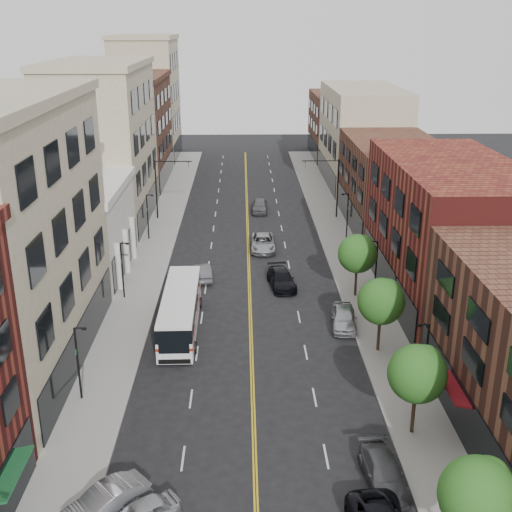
{
  "coord_description": "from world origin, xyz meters",
  "views": [
    {
      "loc": [
        -0.57,
        -27.69,
        22.93
      ],
      "look_at": [
        0.49,
        21.0,
        5.0
      ],
      "focal_mm": 45.0,
      "sensor_mm": 36.0,
      "label": 1
    }
  ],
  "objects": [
    {
      "name": "sidewalk_left",
      "position": [
        -10.0,
        35.0,
        0.07
      ],
      "size": [
        4.0,
        110.0,
        0.15
      ],
      "primitive_type": "cube",
      "color": "gray",
      "rests_on": "ground"
    },
    {
      "name": "bldg_r_far_a",
      "position": [
        17.0,
        45.0,
        5.0
      ],
      "size": [
        10.0,
        20.0,
        10.0
      ],
      "primitive_type": "cube",
      "color": "#562D22",
      "rests_on": "ground"
    },
    {
      "name": "lamp_l_1",
      "position": [
        -10.95,
        8.0,
        2.97
      ],
      "size": [
        0.81,
        0.55,
        5.05
      ],
      "color": "black",
      "rests_on": "sidewalk_left"
    },
    {
      "name": "bldg_l_far_b",
      "position": [
        -17.0,
        68.0,
        7.5
      ],
      "size": [
        10.0,
        20.0,
        15.0
      ],
      "primitive_type": "cube",
      "color": "#562D22",
      "rests_on": "ground"
    },
    {
      "name": "car_lane_b",
      "position": [
        1.55,
        36.53,
        0.78
      ],
      "size": [
        2.64,
        5.66,
        1.57
      ],
      "primitive_type": "imported",
      "rotation": [
        0.0,
        0.0,
        -0.01
      ],
      "color": "#A1A4A8",
      "rests_on": "ground"
    },
    {
      "name": "car_lane_a",
      "position": [
        2.93,
        26.38,
        0.75
      ],
      "size": [
        2.79,
        5.43,
        1.51
      ],
      "primitive_type": "imported",
      "rotation": [
        0.0,
        0.0,
        0.14
      ],
      "color": "black",
      "rests_on": "ground"
    },
    {
      "name": "signal_mast_right",
      "position": [
        10.27,
        48.0,
        4.65
      ],
      "size": [
        4.49,
        0.18,
        7.2
      ],
      "color": "black",
      "rests_on": "sidewalk_right"
    },
    {
      "name": "lamp_r_2",
      "position": [
        10.95,
        24.0,
        2.97
      ],
      "size": [
        0.81,
        0.55,
        5.05
      ],
      "color": "black",
      "rests_on": "sidewalk_right"
    },
    {
      "name": "tree_r_3",
      "position": [
        9.39,
        24.07,
        4.13
      ],
      "size": [
        3.4,
        3.4,
        5.59
      ],
      "color": "black",
      "rests_on": "sidewalk_right"
    },
    {
      "name": "city_bus",
      "position": [
        -5.5,
        17.97,
        1.78
      ],
      "size": [
        2.98,
        11.93,
        3.06
      ],
      "rotation": [
        0.0,
        0.0,
        0.01
      ],
      "color": "white",
      "rests_on": "ground"
    },
    {
      "name": "lamp_r_1",
      "position": [
        10.95,
        8.0,
        2.97
      ],
      "size": [
        0.81,
        0.55,
        5.05
      ],
      "color": "black",
      "rests_on": "sidewalk_right"
    },
    {
      "name": "sidewalk_right",
      "position": [
        10.0,
        35.0,
        0.07
      ],
      "size": [
        4.0,
        110.0,
        0.15
      ],
      "primitive_type": "cube",
      "color": "gray",
      "rests_on": "ground"
    },
    {
      "name": "bldg_r_far_c",
      "position": [
        17.0,
        86.0,
        5.5
      ],
      "size": [
        10.0,
        18.0,
        11.0
      ],
      "primitive_type": "cube",
      "color": "#562D22",
      "rests_on": "ground"
    },
    {
      "name": "tree_r_1",
      "position": [
        9.39,
        4.07,
        4.13
      ],
      "size": [
        3.4,
        3.4,
        5.59
      ],
      "color": "black",
      "rests_on": "sidewalk_right"
    },
    {
      "name": "lamp_l_2",
      "position": [
        -10.95,
        24.0,
        2.97
      ],
      "size": [
        0.81,
        0.55,
        5.05
      ],
      "color": "black",
      "rests_on": "sidewalk_left"
    },
    {
      "name": "bldg_l_white",
      "position": [
        -17.0,
        31.0,
        4.0
      ],
      "size": [
        10.0,
        14.0,
        8.0
      ],
      "primitive_type": "cube",
      "color": "silver",
      "rests_on": "ground"
    },
    {
      "name": "car_parked_far",
      "position": [
        7.38,
        18.1,
        0.81
      ],
      "size": [
        2.39,
        4.94,
        1.63
      ],
      "primitive_type": "imported",
      "rotation": [
        0.0,
        0.0,
        -0.1
      ],
      "color": "#A5A8AD",
      "rests_on": "ground"
    },
    {
      "name": "bldg_l_far_c",
      "position": [
        -17.0,
        86.0,
        10.0
      ],
      "size": [
        10.0,
        16.0,
        20.0
      ],
      "primitive_type": "cube",
      "color": "tan",
      "rests_on": "ground"
    },
    {
      "name": "lamp_r_3",
      "position": [
        10.95,
        40.0,
        2.97
      ],
      "size": [
        0.81,
        0.55,
        5.05
      ],
      "color": "black",
      "rests_on": "sidewalk_right"
    },
    {
      "name": "car_parked_mid",
      "position": [
        6.7,
        -0.25,
        0.68
      ],
      "size": [
        2.25,
        4.82,
        1.36
      ],
      "primitive_type": "imported",
      "rotation": [
        0.0,
        0.0,
        0.07
      ],
      "color": "#46464B",
      "rests_on": "ground"
    },
    {
      "name": "car_lane_c",
      "position": [
        1.61,
        50.91,
        0.82
      ],
      "size": [
        2.16,
        4.88,
        1.63
      ],
      "primitive_type": "imported",
      "rotation": [
        0.0,
        0.0,
        -0.05
      ],
      "color": "#55555B",
      "rests_on": "ground"
    },
    {
      "name": "ground",
      "position": [
        0.0,
        0.0,
        0.0
      ],
      "size": [
        220.0,
        220.0,
        0.0
      ],
      "primitive_type": "plane",
      "color": "black",
      "rests_on": "ground"
    },
    {
      "name": "car_lane_behind",
      "position": [
        -4.35,
        28.43,
        0.69
      ],
      "size": [
        1.98,
        4.31,
        1.37
      ],
      "primitive_type": "imported",
      "rotation": [
        0.0,
        0.0,
        3.27
      ],
      "color": "#525357",
      "rests_on": "ground"
    },
    {
      "name": "signal_mast_left",
      "position": [
        -10.27,
        48.0,
        4.65
      ],
      "size": [
        4.49,
        0.18,
        7.2
      ],
      "color": "black",
      "rests_on": "sidewalk_left"
    },
    {
      "name": "bldg_l_far_a",
      "position": [
        -17.0,
        48.0,
        9.0
      ],
      "size": [
        10.0,
        20.0,
        18.0
      ],
      "primitive_type": "cube",
      "color": "tan",
      "rests_on": "ground"
    },
    {
      "name": "car_angle_b",
      "position": [
        -7.4,
        -2.21,
        0.75
      ],
      "size": [
        4.39,
        4.23,
        1.49
      ],
      "primitive_type": "imported",
      "rotation": [
        0.0,
        0.0,
        -0.82
      ],
      "color": "#B6B8BF",
      "rests_on": "ground"
    },
    {
      "name": "lamp_l_3",
      "position": [
        -10.95,
        40.0,
        2.97
      ],
      "size": [
        0.81,
        0.55,
        5.05
      ],
      "color": "black",
      "rests_on": "sidewalk_left"
    },
    {
      "name": "bldg_r_mid",
      "position": [
        17.0,
        24.0,
        6.0
      ],
      "size": [
        10.0,
        22.0,
        12.0
      ],
      "primitive_type": "cube",
      "color": "maroon",
      "rests_on": "ground"
    },
    {
      "name": "bldg_r_far_b",
      "position": [
        17.0,
        66.0,
        7.0
      ],
      "size": [
        10.0,
        22.0,
        14.0
      ],
      "primitive_type": "cube",
      "color": "tan",
      "rests_on": "ground"
    },
    {
      "name": "tree_r_0",
      "position": [
        9.39,
        -5.93,
        4.13
      ],
      "size": [
        3.4,
        3.4,
        5.59
      ],
      "color": "black",
      "rests_on": "sidewalk_right"
    },
    {
      "name": "tree_r_2",
      "position": [
        9.39,
        14.07,
        4.13
      ],
      "size": [
        3.4,
        3.4,
        5.59
      ],
      "color": "black",
      "rests_on": "sidewalk_right"
    }
  ]
}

